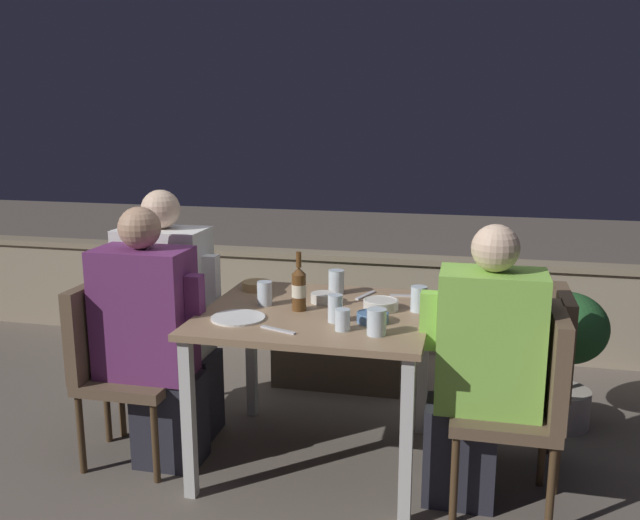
{
  "coord_description": "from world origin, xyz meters",
  "views": [
    {
      "loc": [
        0.67,
        -2.86,
        1.63
      ],
      "look_at": [
        0.0,
        0.07,
        0.96
      ],
      "focal_mm": 38.0,
      "sensor_mm": 36.0,
      "label": 1
    }
  ],
  "objects_px": {
    "person_purple_stripe": "(152,339)",
    "beer_bottle": "(299,288)",
    "person_green_blouse": "(480,368)",
    "chair_right_near": "(529,393)",
    "potted_plant": "(566,345)",
    "chair_left_far": "(137,335)",
    "chair_left_near": "(115,355)",
    "person_white_polo": "(172,315)",
    "chair_right_far": "(537,366)"
  },
  "relations": [
    {
      "from": "person_purple_stripe",
      "to": "potted_plant",
      "type": "xyz_separation_m",
      "value": [
        1.91,
        0.83,
        -0.16
      ]
    },
    {
      "from": "chair_right_near",
      "to": "chair_right_far",
      "type": "distance_m",
      "value": 0.32
    },
    {
      "from": "person_purple_stripe",
      "to": "potted_plant",
      "type": "relative_size",
      "value": 1.69
    },
    {
      "from": "chair_left_near",
      "to": "person_white_polo",
      "type": "distance_m",
      "value": 0.36
    },
    {
      "from": "chair_left_near",
      "to": "chair_left_far",
      "type": "bearing_deg",
      "value": 97.85
    },
    {
      "from": "person_purple_stripe",
      "to": "chair_right_near",
      "type": "distance_m",
      "value": 1.67
    },
    {
      "from": "chair_left_far",
      "to": "beer_bottle",
      "type": "relative_size",
      "value": 3.17
    },
    {
      "from": "potted_plant",
      "to": "chair_left_far",
      "type": "bearing_deg",
      "value": -166.24
    },
    {
      "from": "person_purple_stripe",
      "to": "person_white_polo",
      "type": "relative_size",
      "value": 0.97
    },
    {
      "from": "person_purple_stripe",
      "to": "chair_left_far",
      "type": "height_order",
      "value": "person_purple_stripe"
    },
    {
      "from": "chair_left_far",
      "to": "chair_right_far",
      "type": "xyz_separation_m",
      "value": [
        1.96,
        0.0,
        0.0
      ]
    },
    {
      "from": "chair_left_far",
      "to": "person_green_blouse",
      "type": "xyz_separation_m",
      "value": [
        1.71,
        -0.31,
        0.09
      ]
    },
    {
      "from": "person_purple_stripe",
      "to": "person_white_polo",
      "type": "height_order",
      "value": "person_white_polo"
    },
    {
      "from": "chair_left_far",
      "to": "beer_bottle",
      "type": "height_order",
      "value": "beer_bottle"
    },
    {
      "from": "person_white_polo",
      "to": "beer_bottle",
      "type": "height_order",
      "value": "person_white_polo"
    },
    {
      "from": "person_white_polo",
      "to": "potted_plant",
      "type": "relative_size",
      "value": 1.74
    },
    {
      "from": "chair_left_near",
      "to": "potted_plant",
      "type": "height_order",
      "value": "chair_left_near"
    },
    {
      "from": "person_white_polo",
      "to": "potted_plant",
      "type": "bearing_deg",
      "value": 15.08
    },
    {
      "from": "chair_left_near",
      "to": "beer_bottle",
      "type": "distance_m",
      "value": 0.93
    },
    {
      "from": "chair_left_near",
      "to": "chair_left_far",
      "type": "relative_size",
      "value": 1.0
    },
    {
      "from": "chair_right_near",
      "to": "potted_plant",
      "type": "relative_size",
      "value": 1.19
    },
    {
      "from": "person_purple_stripe",
      "to": "beer_bottle",
      "type": "xyz_separation_m",
      "value": [
        0.66,
        0.15,
        0.24
      ]
    },
    {
      "from": "person_white_polo",
      "to": "chair_right_far",
      "type": "xyz_separation_m",
      "value": [
        1.76,
        0.0,
        -0.12
      ]
    },
    {
      "from": "person_purple_stripe",
      "to": "beer_bottle",
      "type": "bearing_deg",
      "value": 12.75
    },
    {
      "from": "person_green_blouse",
      "to": "person_purple_stripe",
      "type": "bearing_deg",
      "value": 179.53
    },
    {
      "from": "person_white_polo",
      "to": "beer_bottle",
      "type": "xyz_separation_m",
      "value": [
        0.7,
        -0.15,
        0.22
      ]
    },
    {
      "from": "person_green_blouse",
      "to": "chair_left_far",
      "type": "bearing_deg",
      "value": 169.69
    },
    {
      "from": "chair_left_far",
      "to": "person_green_blouse",
      "type": "relative_size",
      "value": 0.71
    },
    {
      "from": "person_green_blouse",
      "to": "chair_right_far",
      "type": "height_order",
      "value": "person_green_blouse"
    },
    {
      "from": "person_white_polo",
      "to": "person_green_blouse",
      "type": "height_order",
      "value": "person_white_polo"
    },
    {
      "from": "chair_left_far",
      "to": "potted_plant",
      "type": "distance_m",
      "value": 2.21
    },
    {
      "from": "person_green_blouse",
      "to": "beer_bottle",
      "type": "relative_size",
      "value": 4.43
    },
    {
      "from": "person_green_blouse",
      "to": "potted_plant",
      "type": "bearing_deg",
      "value": 62.14
    },
    {
      "from": "person_purple_stripe",
      "to": "chair_right_far",
      "type": "distance_m",
      "value": 1.75
    },
    {
      "from": "chair_left_near",
      "to": "chair_left_far",
      "type": "distance_m",
      "value": 0.3
    },
    {
      "from": "chair_left_far",
      "to": "person_green_blouse",
      "type": "distance_m",
      "value": 1.74
    },
    {
      "from": "person_purple_stripe",
      "to": "person_green_blouse",
      "type": "bearing_deg",
      "value": -0.47
    },
    {
      "from": "person_purple_stripe",
      "to": "chair_right_far",
      "type": "xyz_separation_m",
      "value": [
        1.72,
        0.3,
        -0.1
      ]
    },
    {
      "from": "chair_right_far",
      "to": "person_white_polo",
      "type": "bearing_deg",
      "value": -179.94
    },
    {
      "from": "person_green_blouse",
      "to": "beer_bottle",
      "type": "xyz_separation_m",
      "value": [
        -0.81,
        0.16,
        0.25
      ]
    },
    {
      "from": "chair_left_far",
      "to": "chair_left_near",
      "type": "bearing_deg",
      "value": -82.15
    },
    {
      "from": "chair_left_far",
      "to": "person_white_polo",
      "type": "height_order",
      "value": "person_white_polo"
    },
    {
      "from": "person_purple_stripe",
      "to": "potted_plant",
      "type": "bearing_deg",
      "value": 23.35
    },
    {
      "from": "potted_plant",
      "to": "chair_right_near",
      "type": "bearing_deg",
      "value": -106.29
    },
    {
      "from": "person_green_blouse",
      "to": "chair_right_near",
      "type": "bearing_deg",
      "value": 0.0
    },
    {
      "from": "beer_bottle",
      "to": "person_green_blouse",
      "type": "bearing_deg",
      "value": -11.24
    },
    {
      "from": "person_purple_stripe",
      "to": "person_green_blouse",
      "type": "relative_size",
      "value": 1.02
    },
    {
      "from": "chair_left_near",
      "to": "beer_bottle",
      "type": "relative_size",
      "value": 3.17
    },
    {
      "from": "chair_left_near",
      "to": "beer_bottle",
      "type": "xyz_separation_m",
      "value": [
        0.86,
        0.15,
        0.34
      ]
    },
    {
      "from": "chair_left_near",
      "to": "person_white_polo",
      "type": "height_order",
      "value": "person_white_polo"
    }
  ]
}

